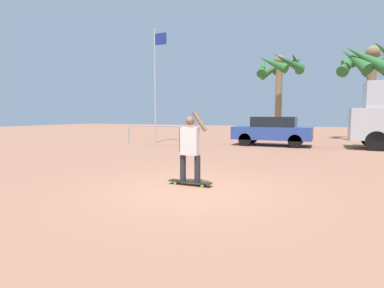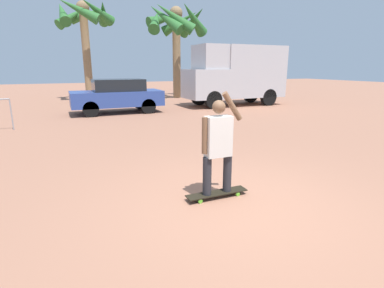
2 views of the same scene
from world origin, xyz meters
TOP-DOWN VIEW (x-y plane):
  - ground_plane at (0.00, 0.00)m, footprint 80.00×80.00m
  - skateboard at (-0.18, 0.34)m, footprint 1.05×0.22m
  - person_skateboarder at (-0.19, 0.34)m, footprint 0.70×0.22m
  - parked_car_blue at (0.03, 10.51)m, footprint 4.08×1.79m
  - palm_tree_near_van at (5.09, 16.20)m, footprint 4.24×4.35m
  - palm_tree_center_background at (-0.59, 16.90)m, footprint 3.63×3.82m
  - flagpole at (-6.60, 9.52)m, footprint 0.84×0.12m
  - plaza_railing_segment at (-5.71, 7.94)m, footprint 3.55×0.05m

SIDE VIEW (x-z plane):
  - ground_plane at x=0.00m, z-range 0.00..0.00m
  - skateboard at x=-0.18m, z-range 0.03..0.11m
  - parked_car_blue at x=0.03m, z-range 0.04..1.59m
  - plaza_railing_segment at x=-5.71m, z-range 0.35..1.42m
  - person_skateboarder at x=-0.19m, z-range 0.12..1.76m
  - flagpole at x=-6.60m, z-range 0.45..7.05m
  - palm_tree_near_van at x=5.09m, z-range 1.79..7.94m
  - palm_tree_center_background at x=-0.59m, z-range 1.83..7.96m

